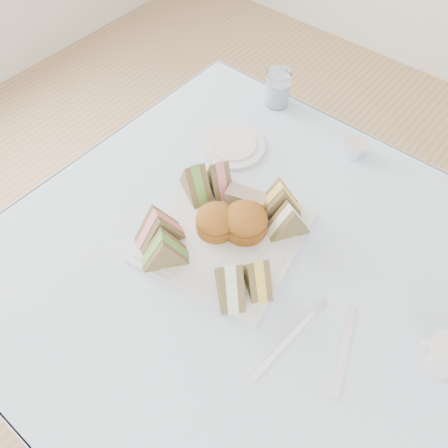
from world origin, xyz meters
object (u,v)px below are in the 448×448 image
Objects in this scene: serving_plate at (224,236)px; creamer_jug at (446,354)px; table at (241,336)px; water_glass at (278,88)px.

serving_plate is 0.48m from creamer_jug.
creamer_jug is (0.40, 0.06, 0.41)m from table.
table is at bearing 166.30° from creamer_jug.
table is 2.90× the size of serving_plate.
table is at bearing -24.27° from serving_plate.
table is 12.96× the size of creamer_jug.
creamer_jug reaches higher than table.
creamer_jug is at bearing -31.44° from water_glass.
creamer_jug is at bearing -6.23° from serving_plate.
water_glass is (-0.18, 0.44, 0.04)m from serving_plate.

